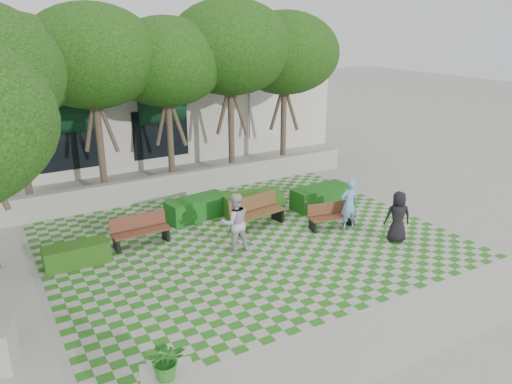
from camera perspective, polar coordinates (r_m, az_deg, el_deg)
ground at (r=14.84m, az=1.25°, el=-7.09°), size 90.00×90.00×0.00m
lawn at (r=15.61m, az=-0.67°, el=-5.67°), size 12.00×12.00×0.00m
sidewalk_south at (r=11.64m, az=13.84°, el=-15.79°), size 16.00×2.00×0.01m
retaining_wall at (r=19.83m, az=-8.09°, el=1.04°), size 15.00×0.36×0.90m
bench_east at (r=16.68m, az=8.58°, el=-2.74°), size 1.64×0.79×0.83m
bench_mid at (r=16.55m, az=0.05°, el=-2.32°), size 2.05×0.96×1.03m
bench_west at (r=15.68m, az=-13.08°, el=-4.34°), size 1.76×0.62×0.92m
hedge_east at (r=18.44m, az=7.38°, el=-0.56°), size 2.24×0.99×0.77m
hedge_midright at (r=17.72m, az=-0.43°, el=-1.27°), size 2.19×1.01×0.74m
hedge_midleft at (r=17.37m, az=-6.81°, el=-1.85°), size 2.23×1.16×0.74m
hedge_west at (r=14.98m, az=-19.81°, el=-6.73°), size 1.77×0.71×0.62m
person_blue at (r=16.54m, az=10.58°, el=-1.36°), size 0.67×0.48×1.71m
person_dark at (r=15.96m, az=15.89°, el=-2.74°), size 0.94×0.82×1.62m
person_white at (r=14.72m, az=-2.42°, el=-3.48°), size 0.97×0.81×1.80m
tree_row at (r=18.08m, az=-14.14°, el=14.24°), size 17.70×13.40×7.41m
building at (r=26.92m, az=-12.95°, el=10.09°), size 18.00×8.92×5.15m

